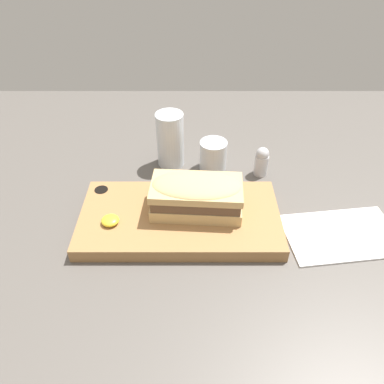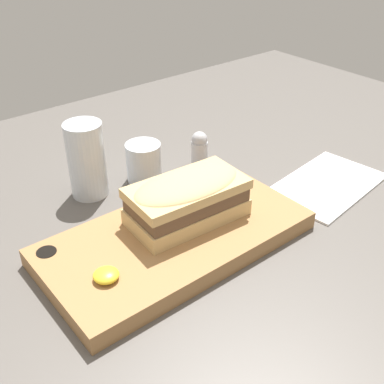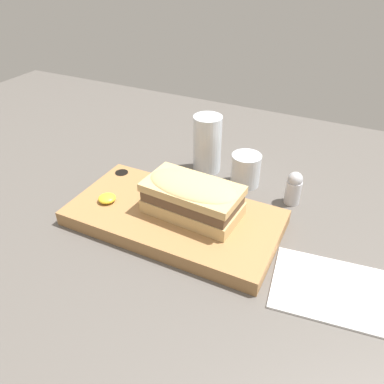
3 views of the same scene
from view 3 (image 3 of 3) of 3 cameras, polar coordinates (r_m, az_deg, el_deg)
The scene contains 8 objects.
dining_table at distance 73.43cm, azimuth -5.62°, elevation -4.03°, with size 182.96×119.84×2.00cm.
serving_board at distance 69.62cm, azimuth -2.81°, elevation -3.87°, with size 38.62×19.77×2.80cm.
sandwich at distance 66.20cm, azimuth 0.06°, elevation -0.58°, with size 17.70×10.17×6.99cm.
mustard_dollop at distance 72.73cm, azimuth -12.82°, elevation -0.94°, with size 3.33×3.33×1.33cm.
water_glass at distance 83.79cm, azimuth 2.33°, elevation 6.79°, with size 6.28×6.28×12.98cm.
wine_glass at distance 80.47cm, azimuth 8.15°, elevation 3.13°, with size 6.24×6.24×6.99cm.
napkin at distance 62.63cm, azimuth 22.20°, elevation -13.97°, with size 22.78×15.68×0.40cm.
salt_shaker at distance 76.31cm, azimuth 15.24°, elevation 0.64°, with size 3.09×3.09×6.99cm.
Camera 3 is at (31.67, -48.13, 46.53)cm, focal length 35.00 mm.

